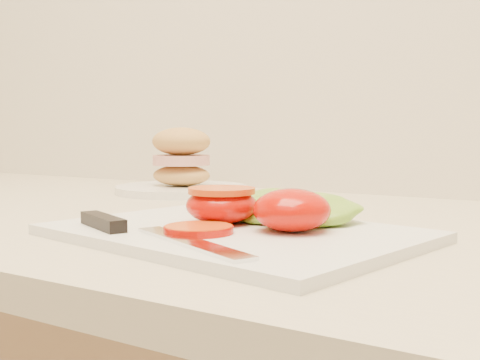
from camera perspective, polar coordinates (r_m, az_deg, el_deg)
The scene contains 8 objects.
cutting_board at distance 0.57m, azimuth -0.54°, elevation -5.06°, with size 0.33×0.24×0.01m, color silver.
tomato_half_dome at distance 0.55m, azimuth 4.93°, elevation -2.84°, with size 0.07×0.07×0.04m, color red.
tomato_half_cut at distance 0.60m, azimuth -1.75°, elevation -2.25°, with size 0.07×0.07×0.04m.
tomato_slice_0 at distance 0.54m, azimuth -3.95°, elevation -4.68°, with size 0.06×0.06×0.01m, color #F0510A.
lettuce_leaf_0 at distance 0.63m, azimuth 2.81°, elevation -2.52°, with size 0.14×0.09×0.03m, color #8FB830.
lettuce_leaf_1 at distance 0.61m, azimuth 6.12°, elevation -2.82°, with size 0.12×0.08×0.03m, color #8FB830.
knife at distance 0.55m, azimuth -9.99°, elevation -4.60°, with size 0.24×0.09×0.01m.
sandwich_plate at distance 0.99m, azimuth -5.58°, elevation 0.94°, with size 0.22×0.22×0.11m.
Camera 1 is at (-0.04, 1.08, 1.03)m, focal length 45.00 mm.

